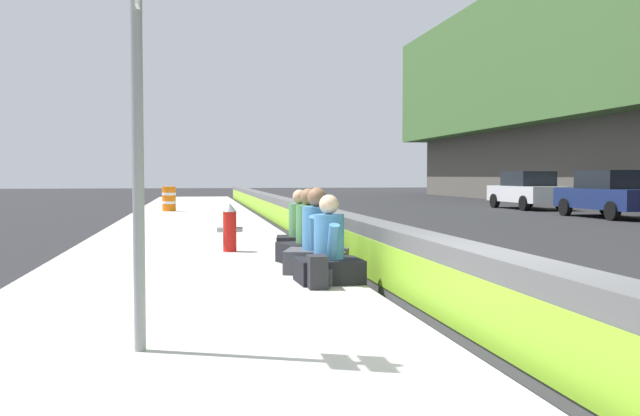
{
  "coord_description": "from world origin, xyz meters",
  "views": [
    {
      "loc": [
        -5.65,
        2.52,
        1.5
      ],
      "look_at": [
        8.0,
        0.04,
        0.85
      ],
      "focal_mm": 38.3,
      "sensor_mm": 36.0,
      "label": 1
    }
  ],
  "objects": [
    {
      "name": "route_sign_post",
      "position": [
        -0.23,
        2.96,
        2.21
      ],
      "size": [
        0.44,
        0.09,
        3.6
      ],
      "color": "gray",
      "rests_on": "sidewalk_strip"
    },
    {
      "name": "ground_plane",
      "position": [
        0.0,
        0.0,
        0.0
      ],
      "size": [
        160.0,
        160.0,
        0.0
      ],
      "primitive_type": "plane",
      "color": "#232326",
      "rests_on": "ground"
    },
    {
      "name": "parked_car_fourth",
      "position": [
        16.49,
        -12.07,
        0.86
      ],
      "size": [
        4.53,
        2.0,
        1.71
      ],
      "color": "navy",
      "rests_on": "ground_plane"
    },
    {
      "name": "seated_person_foreground",
      "position": [
        2.87,
        0.86,
        0.49
      ],
      "size": [
        0.72,
        0.84,
        1.13
      ],
      "color": "black",
      "rests_on": "sidewalk_strip"
    },
    {
      "name": "fire_hydrant",
      "position": [
        6.69,
        1.93,
        0.59
      ],
      "size": [
        0.26,
        0.46,
        0.88
      ],
      "color": "red",
      "rests_on": "sidewalk_strip"
    },
    {
      "name": "jersey_barrier",
      "position": [
        0.0,
        0.0,
        0.42
      ],
      "size": [
        76.0,
        0.45,
        0.85
      ],
      "color": "#545456",
      "rests_on": "ground_plane"
    },
    {
      "name": "seated_person_middle",
      "position": [
        3.8,
        0.85,
        0.52
      ],
      "size": [
        0.95,
        1.04,
        1.2
      ],
      "color": "#424247",
      "rests_on": "sidewalk_strip"
    },
    {
      "name": "seated_person_rear",
      "position": [
        4.87,
        0.79,
        0.51
      ],
      "size": [
        0.92,
        1.01,
        1.17
      ],
      "color": "black",
      "rests_on": "sidewalk_strip"
    },
    {
      "name": "construction_barrel",
      "position": [
        21.44,
        3.56,
        0.62
      ],
      "size": [
        0.54,
        0.54,
        0.95
      ],
      "color": "orange",
      "rests_on": "sidewalk_strip"
    },
    {
      "name": "backpack",
      "position": [
        2.43,
        1.08,
        0.33
      ],
      "size": [
        0.32,
        0.28,
        0.4
      ],
      "color": "#232328",
      "rests_on": "sidewalk_strip"
    },
    {
      "name": "seated_person_far",
      "position": [
        6.19,
        0.73,
        0.49
      ],
      "size": [
        0.79,
        0.89,
        1.12
      ],
      "color": "black",
      "rests_on": "sidewalk_strip"
    },
    {
      "name": "sidewalk_strip",
      "position": [
        0.0,
        2.65,
        0.07
      ],
      "size": [
        80.0,
        4.4,
        0.14
      ],
      "primitive_type": "cube",
      "color": "#B5B2A8",
      "rests_on": "ground_plane"
    },
    {
      "name": "parked_car_midline",
      "position": [
        23.07,
        -12.26,
        0.86
      ],
      "size": [
        4.52,
        1.99,
        1.71
      ],
      "color": "silver",
      "rests_on": "ground_plane"
    }
  ]
}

